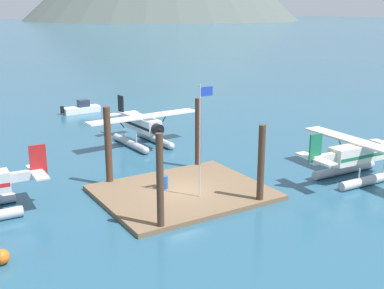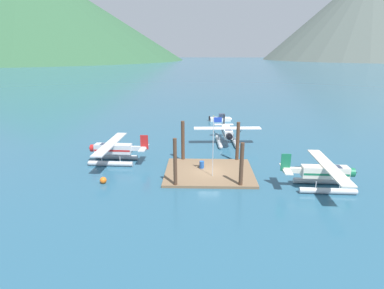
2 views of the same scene
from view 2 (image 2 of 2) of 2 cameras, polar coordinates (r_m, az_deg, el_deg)
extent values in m
plane|color=#285670|center=(37.11, 3.20, -5.38)|extent=(1200.00, 1200.00, 0.00)
cube|color=brown|center=(37.05, 3.20, -5.17)|extent=(10.52, 8.60, 0.30)
cylinder|color=#4C3323|center=(32.47, -3.16, -3.53)|extent=(0.40, 0.40, 5.51)
cylinder|color=#4C3323|center=(32.89, 9.21, -3.89)|extent=(0.43, 0.43, 5.04)
cylinder|color=#4C3323|center=(40.15, -1.71, 0.57)|extent=(0.47, 0.47, 5.48)
cylinder|color=#4C3323|center=(40.43, 8.51, 0.43)|extent=(0.45, 0.45, 5.39)
cylinder|color=silver|center=(34.41, 3.94, -0.50)|extent=(0.08, 0.08, 7.00)
cube|color=#1E3DB2|center=(33.61, 4.82, 4.62)|extent=(0.90, 0.03, 0.56)
sphere|color=gold|center=(33.50, 4.07, 5.30)|extent=(0.10, 0.10, 0.10)
cylinder|color=#1E4C99|center=(37.71, 1.82, -3.77)|extent=(0.58, 0.58, 0.88)
torus|color=#1E4C99|center=(37.71, 1.82, -3.77)|extent=(0.62, 0.62, 0.04)
sphere|color=orange|center=(35.65, -16.23, -6.41)|extent=(0.75, 0.75, 0.75)
cone|color=#2D5638|center=(520.45, -28.14, 21.11)|extent=(431.86, 431.86, 132.72)
cone|color=#4C5651|center=(543.66, 29.94, 20.38)|extent=(288.39, 288.39, 128.40)
cylinder|color=#B7BABF|center=(40.56, -14.85, -3.46)|extent=(5.62, 0.89, 0.64)
sphere|color=#B7BABF|center=(41.54, -18.51, -3.29)|extent=(0.64, 0.64, 0.64)
cylinder|color=#B7BABF|center=(42.79, -13.80, -2.29)|extent=(5.62, 0.89, 0.64)
sphere|color=#B7BABF|center=(43.72, -17.30, -2.16)|extent=(0.64, 0.64, 0.64)
cylinder|color=#B7BABF|center=(40.74, -16.52, -2.51)|extent=(0.10, 0.10, 0.70)
cylinder|color=#B7BABF|center=(39.97, -13.29, -2.63)|extent=(0.10, 0.10, 0.70)
cylinder|color=#B7BABF|center=(42.95, -15.39, -1.39)|extent=(0.10, 0.10, 0.70)
cylinder|color=#B7BABF|center=(42.22, -12.31, -1.48)|extent=(0.10, 0.10, 0.70)
cube|color=silver|center=(41.16, -14.47, -0.74)|extent=(4.85, 1.45, 1.20)
cube|color=#B21E1E|center=(41.19, -14.46, -0.87)|extent=(4.75, 1.47, 0.24)
cube|color=#283347|center=(41.41, -15.93, -0.26)|extent=(1.15, 1.10, 0.56)
cube|color=silver|center=(41.06, -14.94, 0.16)|extent=(1.86, 10.45, 0.14)
cylinder|color=#B21E1E|center=(39.18, -15.92, -1.25)|extent=(0.11, 0.62, 0.84)
cylinder|color=#B21E1E|center=(43.15, -13.99, 0.59)|extent=(0.11, 0.62, 0.84)
cylinder|color=#B21E1E|center=(42.09, -17.96, -0.64)|extent=(0.64, 0.99, 0.96)
cone|color=black|center=(42.26, -18.53, -0.63)|extent=(0.37, 0.38, 0.36)
cube|color=silver|center=(40.22, -10.09, -0.72)|extent=(2.22, 0.54, 0.56)
cube|color=#B21E1E|center=(39.76, -8.89, 0.42)|extent=(1.00, 0.16, 1.90)
cube|color=silver|center=(40.00, -8.98, -0.61)|extent=(0.94, 3.23, 0.10)
cylinder|color=#B7BABF|center=(36.99, 22.62, -6.30)|extent=(5.62, 0.87, 0.64)
sphere|color=#B7BABF|center=(37.99, 26.64, -6.22)|extent=(0.64, 0.64, 0.64)
cylinder|color=#B7BABF|center=(34.85, 23.88, -7.91)|extent=(5.62, 0.87, 0.64)
sphere|color=#B7BABF|center=(35.90, 28.12, -7.77)|extent=(0.64, 0.64, 0.64)
cylinder|color=#B7BABF|center=(37.15, 24.50, -5.32)|extent=(0.10, 0.10, 0.70)
cylinder|color=#B7BABF|center=(36.37, 20.94, -5.35)|extent=(0.10, 0.10, 0.70)
cylinder|color=#B7BABF|center=(35.02, 25.87, -6.86)|extent=(0.10, 0.10, 0.70)
cylinder|color=#B7BABF|center=(34.19, 22.11, -6.94)|extent=(0.10, 0.10, 0.70)
cube|color=silver|center=(35.32, 23.54, -4.68)|extent=(4.85, 1.44, 1.20)
cube|color=#196B47|center=(35.35, 23.52, -4.83)|extent=(4.75, 1.45, 0.24)
cube|color=#283347|center=(35.58, 25.24, -4.17)|extent=(1.14, 1.10, 0.56)
cube|color=silver|center=(35.19, 24.13, -3.66)|extent=(1.83, 10.45, 0.14)
cylinder|color=#196B47|center=(37.24, 22.96, -2.95)|extent=(0.11, 0.62, 0.84)
cylinder|color=#196B47|center=(33.40, 25.30, -5.53)|extent=(0.11, 0.62, 0.84)
cylinder|color=#196B47|center=(36.32, 27.56, -4.64)|extent=(0.64, 0.98, 0.96)
cone|color=black|center=(36.50, 28.21, -4.63)|extent=(0.36, 0.37, 0.36)
cube|color=silver|center=(34.32, 18.43, -4.55)|extent=(2.22, 0.53, 0.56)
cube|color=#196B47|center=(33.80, 17.09, -3.20)|extent=(1.00, 0.16, 1.90)
cube|color=silver|center=(34.09, 17.14, -4.39)|extent=(0.93, 3.23, 0.10)
cylinder|color=#B7BABF|center=(48.97, 7.92, 0.54)|extent=(0.90, 5.62, 0.64)
sphere|color=#B7BABF|center=(46.33, 8.45, -0.46)|extent=(0.64, 0.64, 0.64)
cylinder|color=#B7BABF|center=(48.64, 5.01, 0.52)|extent=(0.90, 5.62, 0.64)
sphere|color=#B7BABF|center=(45.98, 5.38, -0.48)|extent=(0.64, 0.64, 0.64)
cylinder|color=#B7BABF|center=(47.64, 8.18, 0.89)|extent=(0.10, 0.10, 0.70)
cylinder|color=#B7BABF|center=(49.92, 7.75, 1.67)|extent=(0.10, 0.10, 0.70)
cylinder|color=#B7BABF|center=(47.30, 5.19, 0.88)|extent=(0.10, 0.10, 0.70)
cylinder|color=#B7BABF|center=(49.60, 4.89, 1.66)|extent=(0.10, 0.10, 0.70)
cube|color=white|center=(48.35, 6.54, 2.37)|extent=(1.47, 4.85, 1.20)
cube|color=black|center=(48.37, 6.54, 2.25)|extent=(1.48, 4.76, 0.24)
cube|color=#283347|center=(47.23, 6.72, 2.42)|extent=(1.10, 1.15, 0.56)
cube|color=white|center=(47.89, 6.61, 3.05)|extent=(10.45, 1.89, 0.14)
cylinder|color=black|center=(48.32, 9.19, 2.66)|extent=(0.62, 0.11, 0.84)
cylinder|color=black|center=(47.73, 3.98, 2.66)|extent=(0.62, 0.11, 0.84)
cylinder|color=black|center=(45.77, 6.97, 1.50)|extent=(0.99, 0.64, 0.96)
cone|color=black|center=(45.34, 7.05, 1.35)|extent=(0.38, 0.37, 0.36)
cube|color=white|center=(51.45, 6.08, 3.41)|extent=(0.54, 2.22, 0.56)
cube|color=black|center=(52.12, 5.99, 4.55)|extent=(0.17, 1.00, 1.90)
cube|color=white|center=(52.19, 5.97, 3.72)|extent=(3.23, 0.95, 0.10)
cube|color=silver|center=(64.51, 5.30, 4.72)|extent=(4.26, 1.68, 0.70)
sphere|color=silver|center=(64.77, 7.16, 4.71)|extent=(0.70, 0.70, 0.70)
cube|color=#283347|center=(64.39, 5.59, 5.37)|extent=(1.25, 1.15, 0.80)
cube|color=black|center=(64.25, 3.28, 4.94)|extent=(0.34, 0.37, 0.80)
camera|label=1|loc=(16.58, -55.44, 0.89)|focal=45.37mm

